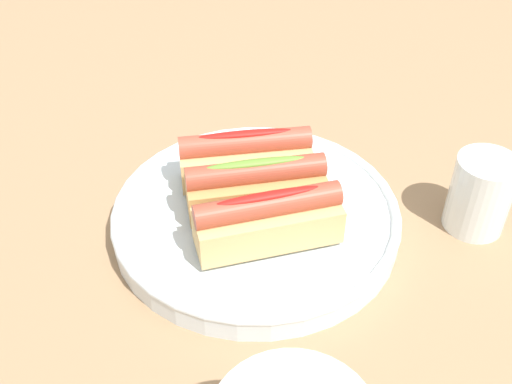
{
  "coord_description": "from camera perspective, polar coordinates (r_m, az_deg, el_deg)",
  "views": [
    {
      "loc": [
        0.07,
        0.53,
        0.48
      ],
      "look_at": [
        0.02,
        0.02,
        0.05
      ],
      "focal_mm": 43.39,
      "sensor_mm": 36.0,
      "label": 1
    }
  ],
  "objects": [
    {
      "name": "water_glass",
      "position": [
        0.73,
        19.93,
        -0.38
      ],
      "size": [
        0.07,
        0.07,
        0.09
      ],
      "color": "white",
      "rests_on": "ground_plane"
    },
    {
      "name": "hotdog_back",
      "position": [
        0.67,
        0.0,
        0.52
      ],
      "size": [
        0.15,
        0.06,
        0.06
      ],
      "color": "tan",
      "rests_on": "serving_bowl"
    },
    {
      "name": "hotdog_front",
      "position": [
        0.71,
        -0.98,
        3.25
      ],
      "size": [
        0.15,
        0.06,
        0.06
      ],
      "color": "#DBB270",
      "rests_on": "serving_bowl"
    },
    {
      "name": "serving_bowl",
      "position": [
        0.7,
        0.0,
        -2.21
      ],
      "size": [
        0.32,
        0.32,
        0.03
      ],
      "color": "silver",
      "rests_on": "ground_plane"
    },
    {
      "name": "hotdog_side",
      "position": [
        0.63,
        1.11,
        -2.58
      ],
      "size": [
        0.16,
        0.08,
        0.06
      ],
      "color": "#DBB270",
      "rests_on": "serving_bowl"
    },
    {
      "name": "ground_plane",
      "position": [
        0.72,
        1.59,
        -2.29
      ],
      "size": [
        2.4,
        2.4,
        0.0
      ],
      "primitive_type": "plane",
      "color": "#9E7A56"
    }
  ]
}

